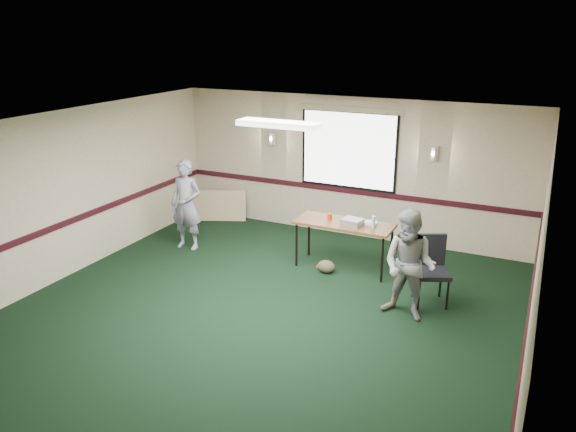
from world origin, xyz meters
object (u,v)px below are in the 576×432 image
at_px(folding_table, 344,226).
at_px(projector, 352,222).
at_px(person_left, 186,205).
at_px(person_right, 409,265).
at_px(conference_chair, 430,264).

bearing_deg(folding_table, projector, -19.46).
relative_size(person_left, person_right, 1.05).
relative_size(conference_chair, person_left, 0.61).
distance_m(projector, conference_chair, 1.52).
height_order(projector, conference_chair, conference_chair).
bearing_deg(conference_chair, person_right, -129.22).
height_order(folding_table, projector, projector).
bearing_deg(person_left, folding_table, 3.39).
bearing_deg(projector, person_left, -166.05).
bearing_deg(projector, folding_table, 168.58).
bearing_deg(person_right, folding_table, 147.92).
relative_size(conference_chair, person_right, 0.64).
relative_size(projector, person_right, 0.20).
xyz_separation_m(projector, conference_chair, (1.40, -0.51, -0.28)).
relative_size(folding_table, conference_chair, 1.63).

